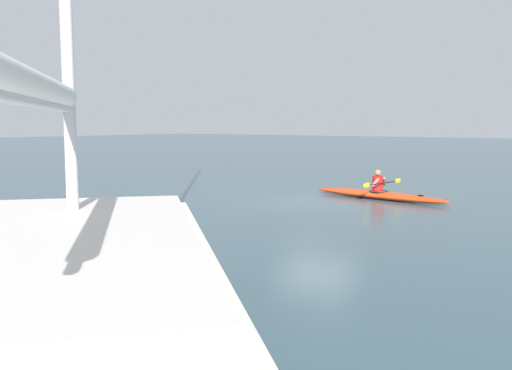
{
  "coord_description": "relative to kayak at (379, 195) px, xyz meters",
  "views": [
    {
      "loc": [
        -8.48,
        15.36,
        2.5
      ],
      "look_at": [
        -0.48,
        4.07,
        0.94
      ],
      "focal_mm": 38.96,
      "sensor_mm": 36.0,
      "label": 1
    }
  ],
  "objects": [
    {
      "name": "ground_plane",
      "position": [
        1.31,
        1.77,
        -0.13
      ],
      "size": [
        160.0,
        160.0,
        0.0
      ],
      "primitive_type": "plane",
      "color": "#334C56"
    },
    {
      "name": "sailboat_far_left_berth",
      "position": [
        -3.05,
        14.22,
        0.57
      ],
      "size": [
        9.24,
        8.9,
        14.16
      ],
      "color": "silver",
      "rests_on": "ground"
    },
    {
      "name": "kayaker",
      "position": [
        0.04,
        -0.01,
        0.42
      ],
      "size": [
        0.56,
        2.29,
        0.7
      ],
      "color": "red",
      "rests_on": "kayak"
    },
    {
      "name": "kayak",
      "position": [
        0.0,
        0.0,
        0.0
      ],
      "size": [
        4.98,
        1.42,
        0.26
      ],
      "color": "red",
      "rests_on": "ground"
    }
  ]
}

